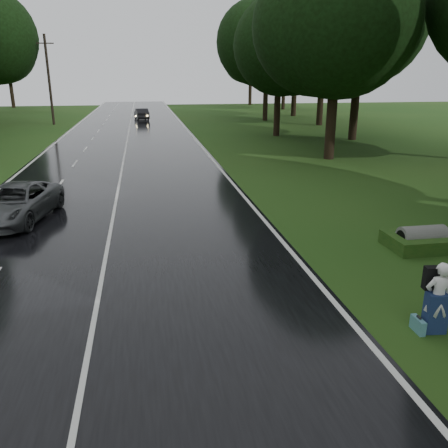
# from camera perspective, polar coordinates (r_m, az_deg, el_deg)

# --- Properties ---
(ground) EXTENTS (160.00, 160.00, 0.00)m
(ground) POSITION_cam_1_polar(r_m,az_deg,el_deg) (11.63, -15.52, -10.60)
(ground) COLOR #244414
(ground) RESTS_ON ground
(road) EXTENTS (12.00, 140.00, 0.04)m
(road) POSITION_cam_1_polar(r_m,az_deg,el_deg) (30.71, -12.31, 7.40)
(road) COLOR black
(road) RESTS_ON ground
(lane_center) EXTENTS (0.12, 140.00, 0.01)m
(lane_center) POSITION_cam_1_polar(r_m,az_deg,el_deg) (30.70, -12.31, 7.45)
(lane_center) COLOR silver
(lane_center) RESTS_ON road
(grey_car) EXTENTS (3.20, 5.33, 1.38)m
(grey_car) POSITION_cam_1_polar(r_m,az_deg,el_deg) (19.48, -24.32, 2.38)
(grey_car) COLOR #434648
(grey_car) RESTS_ON road
(far_car) EXTENTS (1.94, 4.28, 1.36)m
(far_car) POSITION_cam_1_polar(r_m,az_deg,el_deg) (60.07, -10.13, 13.20)
(far_car) COLOR black
(far_car) RESTS_ON road
(hitchhiker) EXTENTS (0.64, 0.59, 1.65)m
(hitchhiker) POSITION_cam_1_polar(r_m,az_deg,el_deg) (11.18, 24.75, -8.48)
(hitchhiker) COLOR silver
(hitchhiker) RESTS_ON ground
(suitcase) EXTENTS (0.14, 0.46, 0.33)m
(suitcase) POSITION_cam_1_polar(r_m,az_deg,el_deg) (11.29, 22.76, -11.40)
(suitcase) COLOR teal
(suitcase) RESTS_ON ground
(culvert) EXTENTS (1.51, 0.75, 0.75)m
(culvert) POSITION_cam_1_polar(r_m,az_deg,el_deg) (16.54, 23.04, -2.71)
(culvert) COLOR slate
(culvert) RESTS_ON ground
(utility_pole_far) EXTENTS (1.80, 0.28, 9.56)m
(utility_pole_far) POSITION_cam_1_polar(r_m,az_deg,el_deg) (56.94, -20.19, 11.42)
(utility_pole_far) COLOR black
(utility_pole_far) RESTS_ON ground
(tree_right_d) EXTENTS (9.64, 9.64, 15.06)m
(tree_right_d) POSITION_cam_1_polar(r_m,az_deg,el_deg) (32.31, 12.74, 7.85)
(tree_right_d) COLOR black
(tree_right_d) RESTS_ON ground
(tree_right_e) EXTENTS (8.79, 8.79, 13.73)m
(tree_right_e) POSITION_cam_1_polar(r_m,az_deg,el_deg) (43.93, 6.45, 10.75)
(tree_right_e) COLOR black
(tree_right_e) RESTS_ON ground
(tree_right_f) EXTENTS (10.13, 10.13, 15.82)m
(tree_right_f) POSITION_cam_1_polar(r_m,az_deg,el_deg) (58.68, 5.06, 12.59)
(tree_right_f) COLOR black
(tree_right_f) RESTS_ON ground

